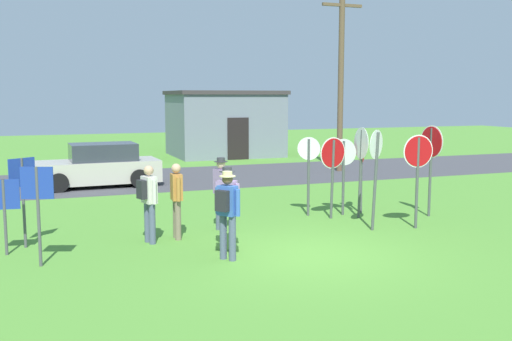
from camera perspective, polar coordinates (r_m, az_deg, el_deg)
The scene contains 21 objects.
ground_plane at distance 11.77m, azimuth 5.12°, elevation -8.26°, with size 80.00×80.00×0.00m, color #518E33.
street_asphalt at distance 22.67m, azimuth -7.71°, elevation -0.73°, with size 60.00×6.40×0.01m, color #424247.
building_background at distance 31.02m, azimuth -3.15°, elevation 4.68°, with size 5.63×4.78×3.44m.
utility_pole at distance 24.67m, azimuth 8.36°, elevation 9.01°, with size 1.80×0.24×7.47m.
parked_car_on_street at distance 21.12m, azimuth -15.30°, elevation 0.36°, with size 4.37×2.15×1.51m.
stop_sign_rear_left at distance 15.81m, azimuth 16.86°, elevation 1.60°, with size 0.08×0.85×2.41m.
stop_sign_nearest at distance 14.27m, azimuth 15.66°, elevation 0.57°, with size 0.78×0.08×2.26m.
stop_sign_center_cluster at distance 15.20m, azimuth 10.30°, elevation 1.45°, with size 0.13×0.82×2.36m.
stop_sign_tallest at distance 15.52m, azimuth 8.64°, elevation 0.67°, with size 0.42×0.58×2.04m.
stop_sign_leaning_right at distance 15.30m, azimuth 5.21°, elevation 0.66°, with size 0.50×0.36×2.09m.
stop_sign_far_back at distance 15.81m, azimuth 10.35°, elevation 0.56°, with size 0.45×0.46×1.99m.
stop_sign_low_front at distance 13.79m, azimuth 11.71°, elevation 0.74°, with size 0.60×0.41×2.39m.
stop_sign_rear_right at distance 14.97m, azimuth 7.57°, elevation 0.73°, with size 0.80×0.21×2.12m.
person_on_left at distance 13.61m, azimuth -3.46°, elevation -1.88°, with size 0.32×0.55×1.74m.
person_near_signs at distance 12.92m, azimuth -7.83°, elevation -2.58°, with size 0.23×0.57×1.69m.
person_in_blue at distance 11.14m, azimuth -2.88°, elevation -3.80°, with size 0.47×0.49×1.74m.
person_in_dark_shirt at distance 11.84m, azimuth -2.85°, elevation -3.26°, with size 0.41×0.45×1.74m.
person_holding_notes at distance 12.63m, azimuth -10.56°, elevation -2.72°, with size 0.43×0.55×1.69m.
info_panel_leftmost at distance 11.40m, azimuth -20.71°, elevation -2.55°, with size 0.57×0.22×1.88m.
info_panel_middle at distance 12.94m, azimuth -22.01°, elevation -1.43°, with size 0.51×0.36×1.89m.
info_panel_rightmost at distance 12.51m, azimuth -23.57°, elevation -3.00°, with size 0.60×0.10×1.53m.
Camera 1 is at (-4.91, -10.22, 3.16)m, focal length 40.59 mm.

